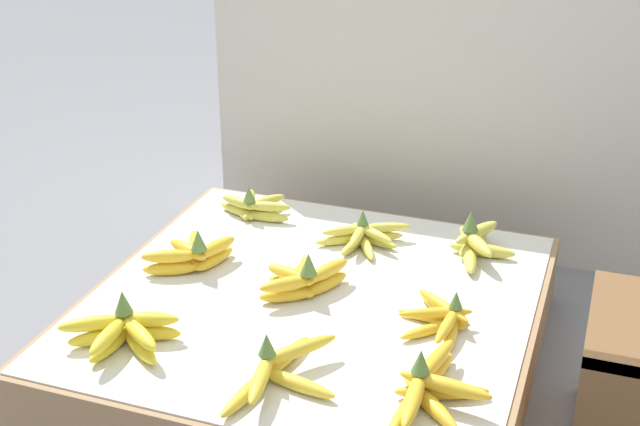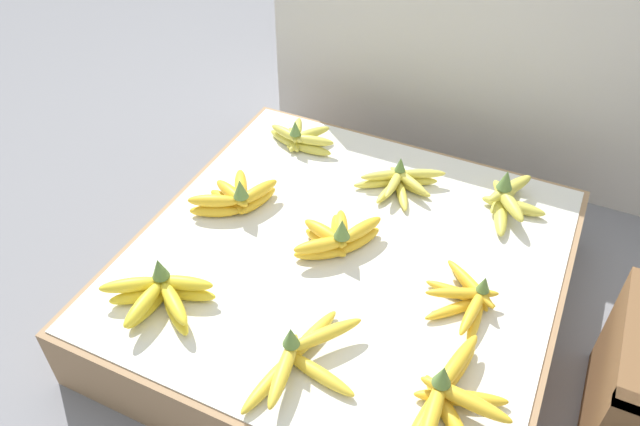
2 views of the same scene
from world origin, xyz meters
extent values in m
plane|color=slate|center=(0.00, 0.00, 0.00)|extent=(10.00, 10.00, 0.00)
cube|color=#997551|center=(0.00, 0.00, 0.08)|extent=(0.94, 0.94, 0.17)
cube|color=silver|center=(0.00, 0.00, 0.17)|extent=(0.91, 0.91, 0.00)
cube|color=beige|center=(0.15, 0.93, 0.37)|extent=(1.33, 0.55, 0.75)
ellipsoid|color=yellow|center=(-0.33, -0.30, 0.19)|extent=(0.12, 0.11, 0.03)
ellipsoid|color=yellow|center=(-0.30, -0.32, 0.19)|extent=(0.04, 0.13, 0.03)
ellipsoid|color=yellow|center=(-0.24, -0.31, 0.19)|extent=(0.12, 0.10, 0.03)
ellipsoid|color=yellow|center=(-0.25, -0.26, 0.19)|extent=(0.13, 0.06, 0.03)
ellipsoid|color=yellow|center=(-0.35, -0.31, 0.22)|extent=(0.12, 0.10, 0.03)
ellipsoid|color=yellow|center=(-0.29, -0.34, 0.22)|extent=(0.04, 0.13, 0.03)
ellipsoid|color=yellow|center=(-0.24, -0.31, 0.22)|extent=(0.12, 0.10, 0.03)
ellipsoid|color=yellow|center=(-0.25, -0.26, 0.22)|extent=(0.13, 0.07, 0.03)
cone|color=#5B7F3D|center=(-0.29, -0.27, 0.26)|extent=(0.04, 0.04, 0.05)
ellipsoid|color=gold|center=(0.01, -0.37, 0.19)|extent=(0.06, 0.17, 0.03)
ellipsoid|color=gold|center=(0.08, -0.32, 0.19)|extent=(0.17, 0.06, 0.03)
ellipsoid|color=gold|center=(0.03, -0.25, 0.19)|extent=(0.06, 0.17, 0.03)
ellipsoid|color=gold|center=(0.03, -0.36, 0.21)|extent=(0.06, 0.17, 0.03)
ellipsoid|color=gold|center=(0.06, -0.25, 0.21)|extent=(0.12, 0.15, 0.03)
cone|color=#5B7F3D|center=(0.02, -0.31, 0.25)|extent=(0.03, 0.03, 0.04)
ellipsoid|color=gold|center=(0.29, -0.32, 0.19)|extent=(0.05, 0.17, 0.03)
ellipsoid|color=gold|center=(0.32, -0.30, 0.19)|extent=(0.14, 0.14, 0.03)
ellipsoid|color=gold|center=(0.34, -0.26, 0.19)|extent=(0.17, 0.08, 0.03)
ellipsoid|color=gold|center=(0.31, -0.22, 0.19)|extent=(0.06, 0.17, 0.03)
ellipsoid|color=gold|center=(0.30, -0.33, 0.22)|extent=(0.04, 0.17, 0.03)
ellipsoid|color=gold|center=(0.34, -0.27, 0.22)|extent=(0.17, 0.05, 0.03)
ellipsoid|color=gold|center=(0.31, -0.21, 0.22)|extent=(0.06, 0.17, 0.03)
cone|color=#5B7F3D|center=(0.30, -0.27, 0.25)|extent=(0.03, 0.03, 0.05)
ellipsoid|color=gold|center=(-0.26, 0.06, 0.19)|extent=(0.06, 0.13, 0.03)
ellipsoid|color=gold|center=(-0.30, 0.06, 0.19)|extent=(0.09, 0.12, 0.03)
ellipsoid|color=gold|center=(-0.32, 0.03, 0.19)|extent=(0.13, 0.06, 0.03)
ellipsoid|color=gold|center=(-0.33, -0.01, 0.19)|extent=(0.12, 0.08, 0.03)
ellipsoid|color=gold|center=(-0.26, 0.06, 0.22)|extent=(0.07, 0.13, 0.03)
ellipsoid|color=gold|center=(-0.31, 0.06, 0.22)|extent=(0.09, 0.12, 0.03)
ellipsoid|color=gold|center=(-0.31, 0.03, 0.22)|extent=(0.12, 0.08, 0.03)
ellipsoid|color=gold|center=(-0.34, -0.01, 0.22)|extent=(0.12, 0.08, 0.03)
cone|color=#5B7F3D|center=(-0.27, 0.01, 0.26)|extent=(0.04, 0.04, 0.05)
ellipsoid|color=gold|center=(0.02, 0.04, 0.19)|extent=(0.08, 0.12, 0.03)
ellipsoid|color=gold|center=(-0.04, 0.04, 0.19)|extent=(0.09, 0.12, 0.03)
ellipsoid|color=gold|center=(-0.05, 0.00, 0.19)|extent=(0.12, 0.07, 0.03)
ellipsoid|color=gold|center=(-0.05, -0.03, 0.19)|extent=(0.12, 0.09, 0.03)
ellipsoid|color=gold|center=(0.02, 0.04, 0.22)|extent=(0.08, 0.12, 0.03)
ellipsoid|color=gold|center=(-0.02, 0.03, 0.22)|extent=(0.08, 0.12, 0.03)
ellipsoid|color=gold|center=(-0.05, 0.00, 0.22)|extent=(0.13, 0.06, 0.03)
ellipsoid|color=gold|center=(-0.04, -0.04, 0.22)|extent=(0.11, 0.10, 0.03)
cone|color=#5B7F3D|center=(-0.01, -0.01, 0.26)|extent=(0.04, 0.04, 0.05)
ellipsoid|color=gold|center=(0.28, 0.01, 0.19)|extent=(0.12, 0.12, 0.02)
ellipsoid|color=gold|center=(0.27, -0.02, 0.19)|extent=(0.15, 0.03, 0.02)
ellipsoid|color=gold|center=(0.27, -0.06, 0.19)|extent=(0.12, 0.13, 0.02)
ellipsoid|color=gold|center=(0.31, -0.06, 0.19)|extent=(0.03, 0.15, 0.02)
ellipsoid|color=gold|center=(0.28, 0.00, 0.21)|extent=(0.13, 0.11, 0.02)
ellipsoid|color=gold|center=(0.27, -0.03, 0.21)|extent=(0.15, 0.08, 0.02)
ellipsoid|color=gold|center=(0.30, -0.06, 0.21)|extent=(0.04, 0.15, 0.02)
cone|color=#5B7F3D|center=(0.31, -0.02, 0.24)|extent=(0.03, 0.03, 0.04)
ellipsoid|color=gold|center=(-0.24, 0.31, 0.19)|extent=(0.12, 0.03, 0.03)
ellipsoid|color=gold|center=(-0.26, 0.33, 0.19)|extent=(0.11, 0.09, 0.03)
ellipsoid|color=gold|center=(-0.28, 0.34, 0.19)|extent=(0.04, 0.12, 0.03)
ellipsoid|color=gold|center=(-0.30, 0.33, 0.19)|extent=(0.09, 0.11, 0.03)
ellipsoid|color=gold|center=(-0.32, 0.32, 0.19)|extent=(0.12, 0.06, 0.03)
ellipsoid|color=gold|center=(-0.24, 0.32, 0.21)|extent=(0.12, 0.05, 0.03)
ellipsoid|color=gold|center=(-0.25, 0.34, 0.21)|extent=(0.09, 0.11, 0.03)
ellipsoid|color=gold|center=(-0.30, 0.34, 0.21)|extent=(0.06, 0.12, 0.03)
ellipsoid|color=gold|center=(-0.31, 0.32, 0.21)|extent=(0.12, 0.06, 0.03)
cone|color=#5B7F3D|center=(-0.28, 0.31, 0.24)|extent=(0.03, 0.03, 0.04)
ellipsoid|color=#DBCC4C|center=(-0.02, 0.26, 0.19)|extent=(0.12, 0.09, 0.02)
ellipsoid|color=#DBCC4C|center=(0.02, 0.24, 0.19)|extent=(0.05, 0.13, 0.02)
ellipsoid|color=#DBCC4C|center=(0.05, 0.24, 0.19)|extent=(0.08, 0.13, 0.02)
ellipsoid|color=#DBCC4C|center=(0.05, 0.28, 0.19)|extent=(0.13, 0.05, 0.02)
ellipsoid|color=#DBCC4C|center=(0.05, 0.30, 0.19)|extent=(0.13, 0.07, 0.02)
ellipsoid|color=#DBCC4C|center=(-0.01, 0.27, 0.21)|extent=(0.12, 0.09, 0.02)
ellipsoid|color=#DBCC4C|center=(0.02, 0.25, 0.21)|extent=(0.03, 0.13, 0.02)
ellipsoid|color=#DBCC4C|center=(0.05, 0.27, 0.21)|extent=(0.13, 0.08, 0.02)
ellipsoid|color=#DBCC4C|center=(0.07, 0.31, 0.21)|extent=(0.13, 0.08, 0.02)
cone|color=#5B7F3D|center=(0.02, 0.29, 0.24)|extent=(0.03, 0.03, 0.04)
ellipsoid|color=gold|center=(0.29, 0.26, 0.19)|extent=(0.07, 0.15, 0.03)
ellipsoid|color=gold|center=(0.31, 0.31, 0.19)|extent=(0.15, 0.04, 0.03)
ellipsoid|color=gold|center=(0.28, 0.33, 0.19)|extent=(0.06, 0.15, 0.03)
ellipsoid|color=gold|center=(0.29, 0.28, 0.22)|extent=(0.12, 0.14, 0.03)
ellipsoid|color=gold|center=(0.29, 0.33, 0.22)|extent=(0.10, 0.15, 0.03)
cone|color=#5B7F3D|center=(0.28, 0.31, 0.26)|extent=(0.04, 0.04, 0.05)
camera|label=1|loc=(0.56, -1.55, 1.15)|focal=50.00mm
camera|label=2|loc=(0.37, -0.92, 1.18)|focal=35.00mm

